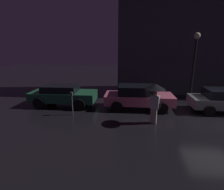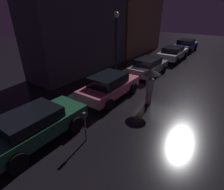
{
  "view_description": "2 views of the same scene",
  "coord_description": "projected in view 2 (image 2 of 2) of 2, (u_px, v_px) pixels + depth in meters",
  "views": [
    {
      "loc": [
        -4.37,
        -8.97,
        3.58
      ],
      "look_at": [
        -5.39,
        0.34,
        1.09
      ],
      "focal_mm": 28.0,
      "sensor_mm": 36.0,
      "label": 1
    },
    {
      "loc": [
        -11.38,
        -4.22,
        4.77
      ],
      "look_at": [
        -5.45,
        0.11,
        1.14
      ],
      "focal_mm": 28.0,
      "sensor_mm": 36.0,
      "label": 2
    }
  ],
  "objects": [
    {
      "name": "building_facade_left",
      "position": [
        78.0,
        3.0,
        12.98
      ],
      "size": [
        8.81,
        3.0,
        10.36
      ],
      "color": "#3D3D47",
      "rests_on": "ground"
    },
    {
      "name": "parked_car_blue",
      "position": [
        186.0,
        45.0,
        21.64
      ],
      "size": [
        4.41,
        2.03,
        1.42
      ],
      "rotation": [
        0.0,
        0.0,
        -0.03
      ],
      "color": "navy",
      "rests_on": "ground"
    },
    {
      "name": "street_lamp_near",
      "position": [
        116.0,
        32.0,
        12.97
      ],
      "size": [
        0.42,
        0.42,
        4.61
      ],
      "color": "black",
      "rests_on": "ground"
    },
    {
      "name": "pedestrian_with_umbrella",
      "position": [
        151.0,
        77.0,
        9.16
      ],
      "size": [
        0.98,
        0.98,
        2.0
      ],
      "rotation": [
        0.0,
        0.0,
        -0.26
      ],
      "color": "beige",
      "rests_on": "ground"
    },
    {
      "name": "parked_car_silver",
      "position": [
        173.0,
        53.0,
        17.86
      ],
      "size": [
        4.54,
        2.04,
        1.34
      ],
      "rotation": [
        0.0,
        0.0,
        0.01
      ],
      "color": "#B7B7BF",
      "rests_on": "ground"
    },
    {
      "name": "parked_car_pink",
      "position": [
        109.0,
        86.0,
        10.17
      ],
      "size": [
        4.13,
        1.92,
        1.44
      ],
      "rotation": [
        0.0,
        0.0,
        0.02
      ],
      "color": "#DB6684",
      "rests_on": "ground"
    },
    {
      "name": "parked_car_green",
      "position": [
        35.0,
        125.0,
        6.75
      ],
      "size": [
        4.13,
        1.89,
        1.34
      ],
      "rotation": [
        0.0,
        0.0,
        0.02
      ],
      "color": "#1E5638",
      "rests_on": "ground"
    },
    {
      "name": "building_facade_right",
      "position": [
        135.0,
        21.0,
        20.15
      ],
      "size": [
        8.17,
        3.0,
        7.03
      ],
      "color": "#8C664C",
      "rests_on": "ground"
    },
    {
      "name": "parking_meter",
      "position": [
        85.0,
        124.0,
        6.7
      ],
      "size": [
        0.12,
        0.1,
        1.31
      ],
      "color": "#4C5154",
      "rests_on": "ground"
    },
    {
      "name": "ground_plane",
      "position": [
        158.0,
        83.0,
        12.59
      ],
      "size": [
        60.0,
        60.0,
        0.0
      ],
      "primitive_type": "plane",
      "color": "black"
    },
    {
      "name": "parked_car_grey",
      "position": [
        148.0,
        66.0,
        13.81
      ],
      "size": [
        4.03,
        1.89,
        1.34
      ],
      "rotation": [
        0.0,
        0.0,
        -0.01
      ],
      "color": "slate",
      "rests_on": "ground"
    }
  ]
}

